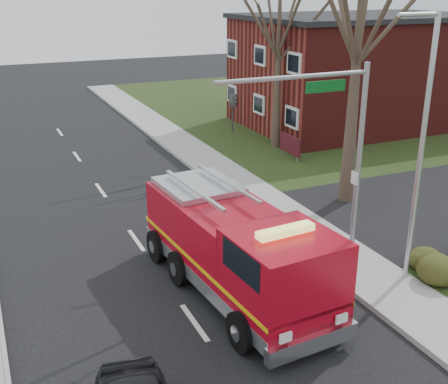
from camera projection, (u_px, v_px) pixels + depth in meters
name	position (u px, v px, depth m)	size (l,w,h in m)	color
ground	(194.00, 323.00, 16.00)	(120.00, 120.00, 0.00)	black
sidewalk_right	(371.00, 277.00, 18.36)	(2.40, 80.00, 0.15)	gray
brick_building	(360.00, 70.00, 37.43)	(15.40, 10.40, 7.25)	maroon
health_center_sign	(290.00, 145.00, 30.42)	(0.12, 2.00, 1.40)	#430F17
bare_tree_near	(359.00, 29.00, 22.21)	(6.00, 6.00, 12.00)	#3A2E22
bare_tree_far	(279.00, 34.00, 30.80)	(5.25, 5.25, 10.50)	#3A2E22
traffic_signal_mast	(328.00, 132.00, 17.65)	(5.29, 0.18, 6.80)	gray
streetlight_pole	(420.00, 145.00, 16.74)	(1.48, 0.16, 8.40)	#B7BABF
fire_engine	(237.00, 251.00, 17.06)	(3.53, 8.14, 3.20)	#AB0718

